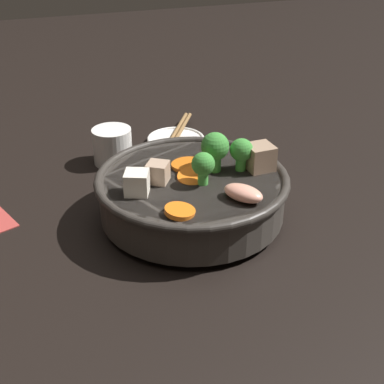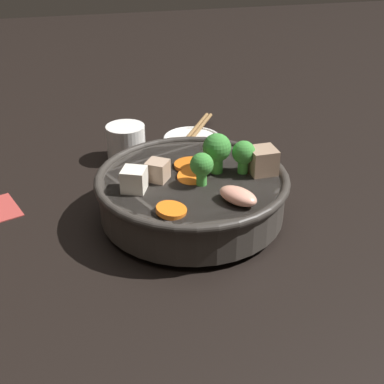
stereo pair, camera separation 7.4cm
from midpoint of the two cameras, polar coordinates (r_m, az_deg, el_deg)
ground_plane at (r=0.77m, az=-2.78°, el=-2.87°), size 3.00×3.00×0.00m
stirfry_bowl at (r=0.74m, az=-2.77°, el=0.08°), size 0.27×0.27×0.12m
side_saucer at (r=0.99m, az=-3.89°, el=5.49°), size 0.11×0.11×0.01m
tea_cup at (r=0.93m, az=-10.78°, el=4.83°), size 0.07×0.07×0.06m
chopsticks_pair at (r=0.99m, az=-3.91°, el=5.99°), size 0.13×0.19×0.01m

